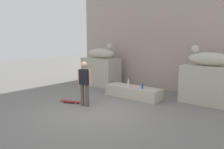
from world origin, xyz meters
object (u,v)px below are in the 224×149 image
(bottle_clear, at_px, (128,83))
(bottle_blue, at_px, (142,86))
(skater, at_px, (85,82))
(statue_reclining_left, at_px, (102,53))
(statue_reclining_right, at_px, (208,58))
(skateboard, at_px, (70,101))

(bottle_clear, relative_size, bottle_blue, 1.16)
(skater, height_order, bottle_blue, skater)
(statue_reclining_left, relative_size, statue_reclining_right, 1.02)
(skateboard, distance_m, bottle_blue, 2.97)
(statue_reclining_right, bearing_deg, statue_reclining_left, -1.31)
(bottle_blue, bearing_deg, statue_reclining_right, 28.30)
(skater, height_order, skateboard, skater)
(statue_reclining_right, relative_size, bottle_clear, 4.97)
(skater, bearing_deg, bottle_clear, 59.70)
(statue_reclining_left, height_order, skateboard, statue_reclining_left)
(statue_reclining_right, xyz_separation_m, bottle_clear, (-2.92, -1.11, -1.15))
(bottle_blue, bearing_deg, skater, -122.02)
(bottle_blue, bearing_deg, bottle_clear, 175.08)
(statue_reclining_left, xyz_separation_m, bottle_clear, (2.46, -1.11, -1.15))
(statue_reclining_right, distance_m, bottle_clear, 3.32)
(statue_reclining_left, height_order, statue_reclining_right, same)
(skater, relative_size, skateboard, 2.03)
(statue_reclining_left, relative_size, skater, 0.99)
(bottle_clear, bearing_deg, skateboard, -120.02)
(statue_reclining_left, bearing_deg, bottle_blue, -26.44)
(statue_reclining_left, relative_size, skateboard, 2.01)
(bottle_clear, bearing_deg, statue_reclining_left, 155.67)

